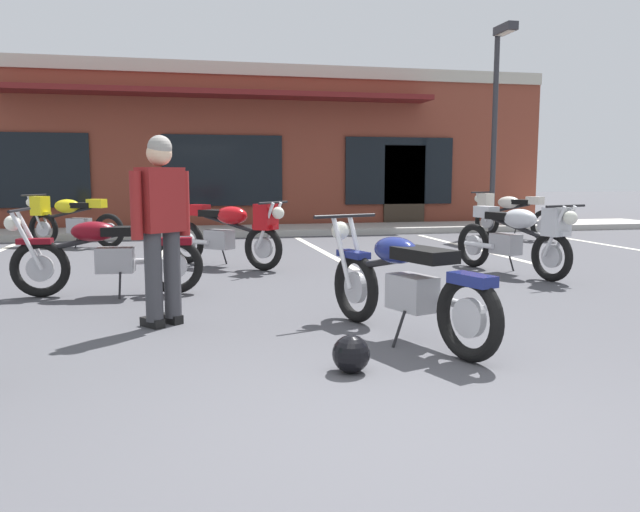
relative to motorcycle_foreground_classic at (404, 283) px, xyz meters
The scene contains 13 objects.
ground_plane 2.02m from the motorcycle_foreground_classic, 112.16° to the left, with size 80.00×80.00×0.00m, color #47474C.
sidewalk_kerb 9.76m from the motorcycle_foreground_classic, 94.36° to the left, with size 22.00×1.80×0.14m, color #A8A59E.
brick_storefront_building 13.92m from the motorcycle_foreground_classic, 93.06° to the left, with size 16.84×6.97×4.02m.
painted_stall_lines 6.19m from the motorcycle_foreground_classic, 96.90° to the left, with size 14.12×4.80×0.01m.
motorcycle_foreground_classic is the anchor object (origin of this frame).
motorcycle_red_sportbike 8.65m from the motorcycle_foreground_classic, 116.06° to the left, with size 1.91×1.27×0.98m.
motorcycle_black_cruiser 9.09m from the motorcycle_foreground_classic, 55.80° to the left, with size 1.16×1.97×0.98m.
motorcycle_silver_naked 3.59m from the motorcycle_foreground_classic, 136.11° to the left, with size 2.11×0.67×0.98m.
motorcycle_blue_standard 3.89m from the motorcycle_foreground_classic, 47.55° to the left, with size 0.93×2.06×0.98m.
motorcycle_green_cafe_racer 4.53m from the motorcycle_foreground_classic, 103.80° to the left, with size 1.67×1.63×0.98m.
person_in_shorts_foreground 2.18m from the motorcycle_foreground_classic, 155.23° to the left, with size 0.54×0.45×1.68m.
helmet_on_pavement 1.07m from the motorcycle_foreground_classic, 130.22° to the right, with size 0.26×0.26×0.26m.
parking_lot_lamp_post 10.32m from the motorcycle_foreground_classic, 58.32° to the left, with size 0.24×0.76×4.59m.
Camera 1 is at (-1.01, -2.84, 1.33)m, focal length 35.50 mm.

